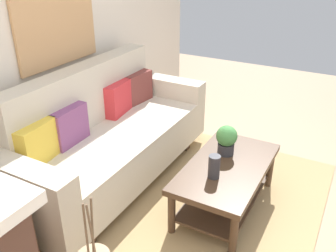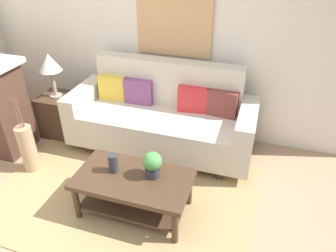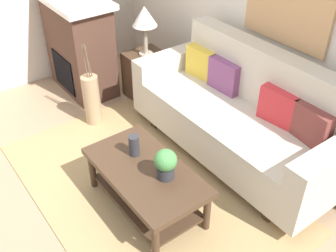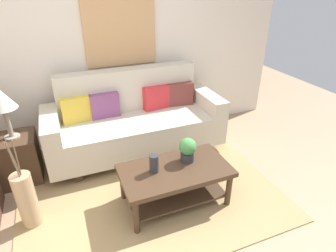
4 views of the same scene
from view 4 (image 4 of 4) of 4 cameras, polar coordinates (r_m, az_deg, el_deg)
The scene contains 18 objects.
ground_plane at distance 2.84m, azimuth 0.44°, elevation -20.57°, with size 8.98×8.98×0.00m, color #9E7F60.
wall_back at distance 3.91m, azimuth -11.33°, elevation 15.99°, with size 4.98×0.10×2.70m, color beige.
area_rug at distance 3.16m, azimuth -3.11°, elevation -14.17°, with size 2.72×1.82×0.01m, color #A38456.
couch at distance 3.74m, azimuth -6.67°, elevation 0.79°, with size 2.24×0.84×1.08m.
throw_pillow_mustard at distance 3.65m, azimuth -18.02°, elevation 3.20°, with size 0.36×0.12×0.32m, color gold.
throw_pillow_plum at distance 3.68m, azimuth -12.66°, elevation 4.13°, with size 0.36×0.12×0.32m, color #7A4270.
throw_pillow_crimson at distance 3.84m, azimuth -2.37°, elevation 5.79°, with size 0.36×0.12×0.32m, color red.
throw_pillow_maroon at distance 3.96m, azimuth 2.42°, elevation 6.51°, with size 0.36×0.12×0.32m, color brown.
coffee_table at distance 2.92m, azimuth 1.44°, elevation -10.38°, with size 1.10×0.60×0.43m.
tabletop_vase at distance 2.76m, azimuth -2.85°, elevation -7.58°, with size 0.09×0.09×0.19m, color #2D2D33.
potted_plant_tabletop at distance 2.89m, azimuth 3.96°, elevation -4.68°, with size 0.18×0.18×0.26m.
side_table at distance 3.68m, azimuth -27.91°, elevation -5.84°, with size 0.44×0.44×0.56m, color #422D1E.
table_lamp at distance 3.38m, azimuth -30.57°, elevation 4.36°, with size 0.28×0.28×0.57m.
floor_vase at distance 3.01m, azimuth -26.58°, elevation -13.31°, with size 0.18×0.18×0.58m, color tan.
floor_vase_branch_a at distance 2.74m, azimuth -28.24°, elevation -5.74°, with size 0.01×0.01×0.36m, color brown.
floor_vase_branch_b at distance 2.76m, azimuth -28.83°, elevation -5.66°, with size 0.01×0.01×0.36m, color brown.
floor_vase_branch_c at distance 2.73m, azimuth -28.87°, elevation -6.04°, with size 0.01×0.01×0.36m, color brown.
framed_painting at distance 3.84m, azimuth -9.63°, elevation 18.43°, with size 0.92×0.03×0.88m, color tan.
Camera 4 is at (-0.72, -1.74, 2.13)m, focal length 30.20 mm.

